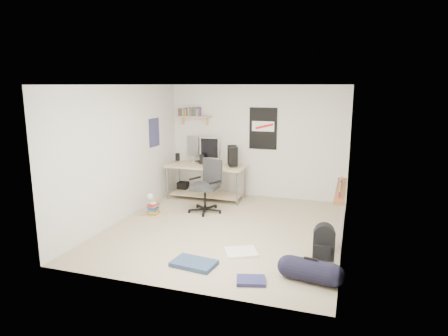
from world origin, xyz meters
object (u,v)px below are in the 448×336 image
(office_chair, at_px, (205,188))
(backpack, at_px, (324,245))
(book_stack, at_px, (153,207))
(duffel_bag, at_px, (310,271))
(desk, at_px, (207,182))

(office_chair, relative_size, backpack, 2.53)
(book_stack, bearing_deg, duffel_bag, -29.39)
(backpack, height_order, book_stack, backpack)
(desk, relative_size, office_chair, 1.63)
(office_chair, distance_m, book_stack, 1.09)
(book_stack, bearing_deg, desk, 65.65)
(duffel_bag, distance_m, book_stack, 3.73)
(backpack, bearing_deg, duffel_bag, -102.58)
(backpack, relative_size, duffel_bag, 0.70)
(book_stack, bearing_deg, backpack, -17.29)
(office_chair, distance_m, backpack, 2.87)
(desk, relative_size, duffel_bag, 2.91)
(office_chair, xyz_separation_m, duffel_bag, (2.32, -2.29, -0.35))
(desk, xyz_separation_m, office_chair, (0.31, -0.91, 0.12))
(desk, height_order, book_stack, desk)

